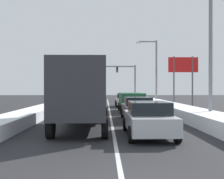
# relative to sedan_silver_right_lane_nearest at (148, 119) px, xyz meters

# --- Properties ---
(ground_plane) EXTENTS (120.00, 120.00, 0.00)m
(ground_plane) POSITION_rel_sedan_silver_right_lane_nearest_xyz_m (-1.50, 10.90, -0.76)
(ground_plane) COLOR #28282B
(lane_stripe_between_right_lane_and_center_lane) EXTENTS (0.14, 48.24, 0.01)m
(lane_stripe_between_right_lane_and_center_lane) POSITION_rel_sedan_silver_right_lane_nearest_xyz_m (-1.50, 15.28, -0.76)
(lane_stripe_between_right_lane_and_center_lane) COLOR silver
(lane_stripe_between_right_lane_and_center_lane) RESTS_ON ground
(snow_bank_right_shoulder) EXTENTS (2.00, 48.24, 0.73)m
(snow_bank_right_shoulder) POSITION_rel_sedan_silver_right_lane_nearest_xyz_m (3.80, 15.28, -0.40)
(snow_bank_right_shoulder) COLOR white
(snow_bank_right_shoulder) RESTS_ON ground
(snow_bank_left_shoulder) EXTENTS (1.78, 48.24, 0.65)m
(snow_bank_left_shoulder) POSITION_rel_sedan_silver_right_lane_nearest_xyz_m (-6.80, 15.28, -0.44)
(snow_bank_left_shoulder) COLOR white
(snow_bank_left_shoulder) RESTS_ON ground
(sedan_silver_right_lane_nearest) EXTENTS (2.00, 4.50, 1.51)m
(sedan_silver_right_lane_nearest) POSITION_rel_sedan_silver_right_lane_nearest_xyz_m (0.00, 0.00, 0.00)
(sedan_silver_right_lane_nearest) COLOR #B7BABF
(sedan_silver_right_lane_nearest) RESTS_ON ground
(sedan_gray_right_lane_second) EXTENTS (2.00, 4.50, 1.51)m
(sedan_gray_right_lane_second) POSITION_rel_sedan_silver_right_lane_nearest_xyz_m (0.24, 6.08, 0.00)
(sedan_gray_right_lane_second) COLOR slate
(sedan_gray_right_lane_second) RESTS_ON ground
(suv_green_right_lane_third) EXTENTS (2.16, 4.90, 1.67)m
(suv_green_right_lane_third) POSITION_rel_sedan_silver_right_lane_nearest_xyz_m (0.41, 12.40, 0.25)
(suv_green_right_lane_third) COLOR #1E5633
(suv_green_right_lane_third) RESTS_ON ground
(sedan_white_right_lane_fourth) EXTENTS (2.00, 4.50, 1.51)m
(sedan_white_right_lane_fourth) POSITION_rel_sedan_silver_right_lane_nearest_xyz_m (0.26, 19.16, 0.00)
(sedan_white_right_lane_fourth) COLOR silver
(sedan_white_right_lane_fourth) RESTS_ON ground
(box_truck_center_lane_nearest) EXTENTS (2.53, 7.20, 3.36)m
(box_truck_center_lane_nearest) POSITION_rel_sedan_silver_right_lane_nearest_xyz_m (-3.02, 1.90, 1.14)
(box_truck_center_lane_nearest) COLOR #38383D
(box_truck_center_lane_nearest) RESTS_ON ground
(sedan_red_center_lane_second) EXTENTS (2.00, 4.50, 1.51)m
(sedan_red_center_lane_second) POSITION_rel_sedan_silver_right_lane_nearest_xyz_m (-3.24, 9.14, 0.00)
(sedan_red_center_lane_second) COLOR maroon
(sedan_red_center_lane_second) RESTS_ON ground
(sedan_tan_center_lane_third) EXTENTS (2.00, 4.50, 1.51)m
(sedan_tan_center_lane_third) POSITION_rel_sedan_silver_right_lane_nearest_xyz_m (-3.30, 15.52, 0.00)
(sedan_tan_center_lane_third) COLOR #937F60
(sedan_tan_center_lane_third) RESTS_ON ground
(sedan_maroon_center_lane_fourth) EXTENTS (2.00, 4.50, 1.51)m
(sedan_maroon_center_lane_fourth) POSITION_rel_sedan_silver_right_lane_nearest_xyz_m (-3.03, 22.19, 0.00)
(sedan_maroon_center_lane_fourth) COLOR maroon
(sedan_maroon_center_lane_fourth) RESTS_ON ground
(traffic_light_gantry) EXTENTS (7.54, 0.47, 6.20)m
(traffic_light_gantry) POSITION_rel_sedan_silver_right_lane_nearest_xyz_m (1.07, 37.20, 3.73)
(traffic_light_gantry) COLOR slate
(traffic_light_gantry) RESTS_ON ground
(street_lamp_right_near) EXTENTS (2.66, 0.36, 8.47)m
(street_lamp_right_near) POSITION_rel_sedan_silver_right_lane_nearest_xyz_m (4.04, 4.32, 4.28)
(street_lamp_right_near) COLOR gray
(street_lamp_right_near) RESTS_ON ground
(street_lamp_right_mid) EXTENTS (2.66, 0.36, 7.96)m
(street_lamp_right_mid) POSITION_rel_sedan_silver_right_lane_nearest_xyz_m (4.02, 21.86, 4.01)
(street_lamp_right_mid) COLOR gray
(street_lamp_right_mid) RESTS_ON ground
(roadside_sign_right) EXTENTS (3.20, 0.16, 5.50)m
(roadside_sign_right) POSITION_rel_sedan_silver_right_lane_nearest_xyz_m (6.45, 17.42, 3.25)
(roadside_sign_right) COLOR #59595B
(roadside_sign_right) RESTS_ON ground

